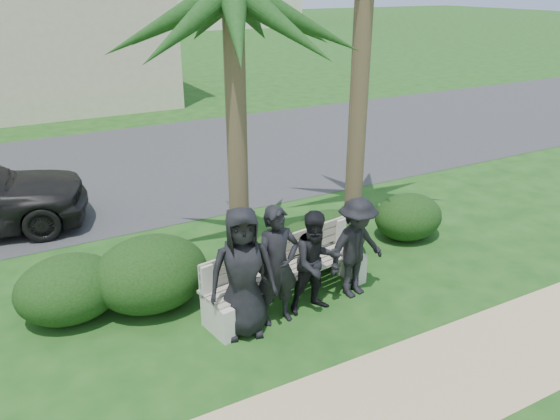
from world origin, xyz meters
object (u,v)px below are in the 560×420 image
Objects in this scene: man_a at (243,273)px; man_b at (277,266)px; man_c at (316,262)px; man_d at (356,248)px; park_bench at (288,276)px.

man_a is 1.06× the size of man_b.
man_d reaches higher than man_c.
park_bench is 1.79× the size of man_c.
park_bench is 1.08m from man_a.
man_d is (0.98, -0.30, 0.36)m from park_bench.
man_d is at bearing 10.33° from man_c.
man_a is at bearing -176.57° from man_b.
man_b is at bearing -144.72° from park_bench.
park_bench is 1.51× the size of man_a.
man_b is (-0.36, -0.36, 0.44)m from park_bench.
park_bench is 0.67m from man_b.
man_c is at bearing -0.47° from man_b.
man_b is at bearing 173.57° from man_d.
park_bench is at bearing 45.85° from man_b.
man_c is at bearing 14.63° from man_a.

